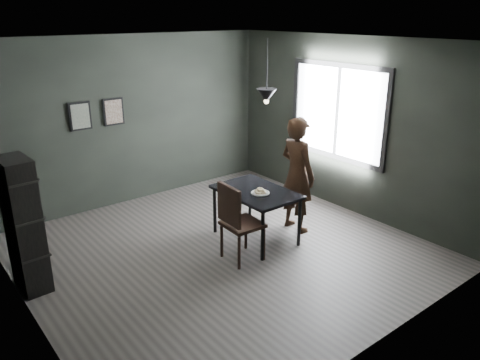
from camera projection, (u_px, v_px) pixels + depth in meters
ground at (223, 250)px, 6.49m from camera, size 5.00×5.00×0.00m
back_wall at (133, 121)px, 7.86m from camera, size 5.00×0.10×2.80m
ceiling at (220, 41)px, 5.54m from camera, size 5.00×5.00×0.02m
window_assembly at (337, 112)px, 7.54m from camera, size 0.04×1.96×1.56m
cafe_table at (256, 196)px, 6.62m from camera, size 0.80×1.20×0.75m
white_plate at (260, 193)px, 6.47m from camera, size 0.23×0.23×0.01m
donut_pile at (260, 191)px, 6.46m from camera, size 0.18×0.18×0.08m
woman at (297, 175)px, 6.87m from camera, size 0.43×0.64×1.74m
wood_chair at (237, 218)px, 6.03m from camera, size 0.49×0.49×1.08m
shelf_unit at (24, 226)px, 5.37m from camera, size 0.33×0.55×1.62m
pendant_lamp at (266, 95)px, 6.37m from camera, size 0.28×0.28×0.86m
framed_print_left at (80, 116)px, 7.24m from camera, size 0.34×0.04×0.44m
framed_print_right at (114, 112)px, 7.57m from camera, size 0.34×0.04×0.44m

